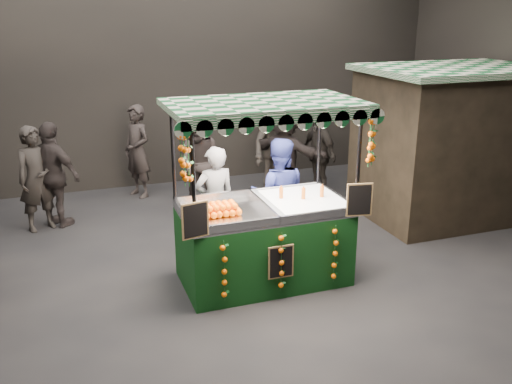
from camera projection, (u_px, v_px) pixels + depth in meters
name	position (u px, v px, depth m)	size (l,w,h in m)	color
ground	(234.00, 290.00, 7.34)	(12.00, 12.00, 0.00)	black
market_hall	(230.00, 21.00, 6.27)	(12.10, 10.10, 5.05)	black
neighbour_stall_right	(449.00, 142.00, 9.66)	(3.00, 2.20, 2.60)	black
juice_stall	(265.00, 229.00, 7.37)	(2.51, 1.48, 2.43)	black
vendor_grey	(215.00, 202.00, 8.16)	(0.64, 0.45, 1.66)	slate
vendor_blue	(278.00, 195.00, 8.30)	(1.02, 0.91, 1.74)	navy
shopper_0	(37.00, 179.00, 9.10)	(0.75, 0.64, 1.75)	#2B2623
shopper_1	(202.00, 164.00, 9.87)	(1.09, 1.01, 1.78)	#2E2625
shopper_2	(54.00, 175.00, 9.22)	(1.06, 1.03, 1.79)	#2E2725
shopper_3	(274.00, 142.00, 11.19)	(1.43, 1.28, 1.92)	#2D2925
shopper_5	(285.00, 154.00, 10.54)	(1.29, 1.70, 1.79)	#292221
shopper_6	(137.00, 151.00, 10.74)	(0.69, 0.78, 1.79)	#2D2625
shopper_7	(318.00, 153.00, 10.78)	(0.59, 1.05, 1.69)	black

